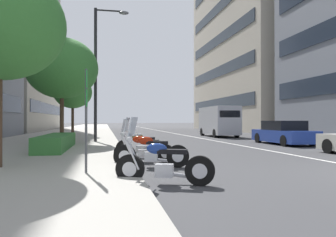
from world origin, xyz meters
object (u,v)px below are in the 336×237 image
object	(u,v)px
motorcycle_second_in_row	(141,146)
car_following_behind	(283,133)
street_tree_by_lamp_post	(62,68)
delivery_van_ahead	(219,121)
motorcycle_mid_row	(150,152)
motorcycle_nearest_camera	(143,149)
parking_sign_by_curb	(86,108)
street_lamp_with_banners	(100,62)
motorcycle_far_end_row	(162,164)
street_tree_far_plaza	(73,92)

from	to	relation	value
motorcycle_second_in_row	car_following_behind	bearing A→B (deg)	-121.83
motorcycle_second_in_row	street_tree_by_lamp_post	size ratio (longest dim) A/B	0.33
delivery_van_ahead	street_tree_by_lamp_post	xyz separation A→B (m)	(-8.73, 12.20, 2.89)
motorcycle_mid_row	motorcycle_nearest_camera	size ratio (longest dim) A/B	1.11
car_following_behind	delivery_van_ahead	xyz separation A→B (m)	(9.77, 0.53, 0.74)
street_tree_by_lamp_post	car_following_behind	bearing A→B (deg)	-94.66
motorcycle_mid_row	parking_sign_by_curb	xyz separation A→B (m)	(-1.67, 1.76, 1.25)
motorcycle_nearest_camera	street_tree_by_lamp_post	size ratio (longest dim) A/B	0.35
street_lamp_with_banners	street_tree_by_lamp_post	distance (m)	2.51
motorcycle_far_end_row	delivery_van_ahead	distance (m)	22.16
street_lamp_with_banners	street_tree_by_lamp_post	size ratio (longest dim) A/B	1.38
car_following_behind	street_tree_by_lamp_post	xyz separation A→B (m)	(1.04, 12.72, 3.63)
motorcycle_second_in_row	street_tree_far_plaza	size ratio (longest dim) A/B	0.39
motorcycle_far_end_row	motorcycle_nearest_camera	world-z (taller)	motorcycle_far_end_row
motorcycle_mid_row	motorcycle_second_in_row	size ratio (longest dim) A/B	1.16
motorcycle_nearest_camera	delivery_van_ahead	size ratio (longest dim) A/B	0.35
motorcycle_second_in_row	street_lamp_with_banners	size ratio (longest dim) A/B	0.24
car_following_behind	parking_sign_by_curb	bearing A→B (deg)	131.76
delivery_van_ahead	street_tree_far_plaza	xyz separation A→B (m)	(-0.06, 12.44, 2.30)
car_following_behind	delivery_van_ahead	distance (m)	9.81
motorcycle_nearest_camera	street_tree_by_lamp_post	bearing A→B (deg)	-46.41
motorcycle_nearest_camera	motorcycle_second_in_row	bearing A→B (deg)	-74.57
motorcycle_far_end_row	parking_sign_by_curb	xyz separation A→B (m)	(0.98, 1.67, 1.26)
motorcycle_mid_row	parking_sign_by_curb	world-z (taller)	parking_sign_by_curb
car_following_behind	street_tree_far_plaza	world-z (taller)	street_tree_far_plaza
motorcycle_second_in_row	parking_sign_by_curb	bearing A→B (deg)	95.95
motorcycle_nearest_camera	delivery_van_ahead	xyz separation A→B (m)	(16.46, -8.62, 0.96)
motorcycle_second_in_row	street_tree_far_plaza	bearing A→B (deg)	-47.38
car_following_behind	delivery_van_ahead	bearing A→B (deg)	3.18
parking_sign_by_curb	street_tree_far_plaza	xyz separation A→B (m)	(19.35, 2.13, 2.00)
motorcycle_nearest_camera	car_following_behind	bearing A→B (deg)	-125.05
delivery_van_ahead	street_tree_far_plaza	distance (m)	12.65
car_following_behind	parking_sign_by_curb	xyz separation A→B (m)	(-9.64, 10.83, 1.05)
parking_sign_by_curb	motorcycle_nearest_camera	bearing A→B (deg)	-29.88
motorcycle_mid_row	delivery_van_ahead	size ratio (longest dim) A/B	0.39
motorcycle_nearest_camera	parking_sign_by_curb	distance (m)	3.63
street_tree_far_plaza	delivery_van_ahead	bearing A→B (deg)	-89.74
motorcycle_mid_row	parking_sign_by_curb	size ratio (longest dim) A/B	0.90
motorcycle_far_end_row	motorcycle_second_in_row	bearing A→B (deg)	-69.60
motorcycle_far_end_row	delivery_van_ahead	xyz separation A→B (m)	(20.38, -8.64, 0.95)
motorcycle_nearest_camera	street_tree_far_plaza	xyz separation A→B (m)	(16.40, 3.82, 3.27)
car_following_behind	street_tree_by_lamp_post	bearing A→B (deg)	85.45
street_lamp_with_banners	street_tree_by_lamp_post	xyz separation A→B (m)	(-1.31, 2.05, -0.62)
motorcycle_far_end_row	motorcycle_nearest_camera	xyz separation A→B (m)	(3.92, -0.02, -0.01)
car_following_behind	parking_sign_by_curb	size ratio (longest dim) A/B	1.88
parking_sign_by_curb	delivery_van_ahead	bearing A→B (deg)	-27.98
motorcycle_far_end_row	street_tree_by_lamp_post	xyz separation A→B (m)	(11.65, 3.56, 3.84)
delivery_van_ahead	motorcycle_nearest_camera	bearing A→B (deg)	153.63
delivery_van_ahead	street_lamp_with_banners	distance (m)	13.05
car_following_behind	street_lamp_with_banners	bearing A→B (deg)	77.69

